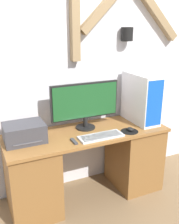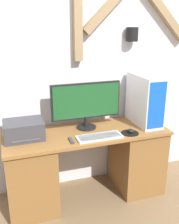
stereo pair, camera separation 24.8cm
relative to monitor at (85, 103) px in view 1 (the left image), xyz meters
The scene contains 10 objects.
ground_plane 1.06m from the monitor, 94.11° to the right, with size 12.00×12.00×0.00m, color brown.
wall_back 0.44m from the monitor, 93.79° to the left, with size 6.40×0.17×2.70m.
desk 0.62m from the monitor, 105.29° to the right, with size 1.59×0.56×0.72m.
monitor is the anchor object (origin of this frame).
keyboard 0.37m from the monitor, 81.68° to the right, with size 0.42×0.16×0.02m.
mousepad 0.51m from the monitor, 36.92° to the right, with size 0.17×0.17×0.00m.
mouse 0.51m from the monitor, 35.55° to the right, with size 0.06×0.07×0.04m.
computer_tower 0.61m from the monitor, ahead, with size 0.21×0.46×0.51m.
printer 0.64m from the monitor, behind, with size 0.35×0.28×0.17m.
remote_control 0.43m from the monitor, 130.87° to the right, with size 0.03×0.12×0.02m.
Camera 1 is at (-0.95, -1.85, 1.73)m, focal length 42.00 mm.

